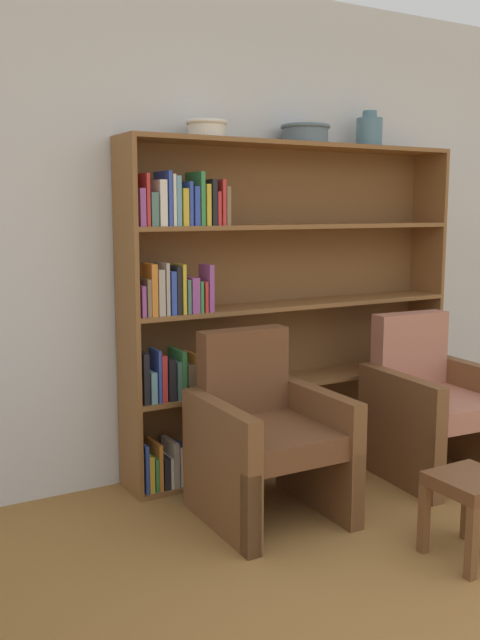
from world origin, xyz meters
TOP-DOWN VIEW (x-y plane):
  - wall_back at (0.00, 2.87)m, footprint 12.00×0.06m
  - bookshelf at (-0.17, 2.70)m, footprint 2.13×0.30m
  - bowl_brass at (-0.57, 2.68)m, footprint 0.22×0.22m
  - bowl_cream at (0.07, 2.68)m, footprint 0.29×0.29m
  - vase_tall at (0.54, 2.68)m, footprint 0.16×0.16m
  - armchair_leather at (-0.56, 2.10)m, footprint 0.65×0.69m
  - armchair_cushioned at (0.58, 2.10)m, footprint 0.69×0.73m
  - footstool at (-0.03, 1.26)m, footprint 0.31×0.31m

SIDE VIEW (x-z plane):
  - footstool at x=-0.03m, z-range 0.11..0.49m
  - armchair_leather at x=-0.56m, z-range -0.05..0.86m
  - armchair_cushioned at x=0.58m, z-range -0.05..0.86m
  - bookshelf at x=-0.17m, z-range 0.01..1.90m
  - wall_back at x=0.00m, z-range 0.00..2.75m
  - bowl_brass at x=-0.57m, z-range 1.90..1.99m
  - bowl_cream at x=0.07m, z-range 1.90..2.00m
  - vase_tall at x=0.54m, z-range 1.88..2.09m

